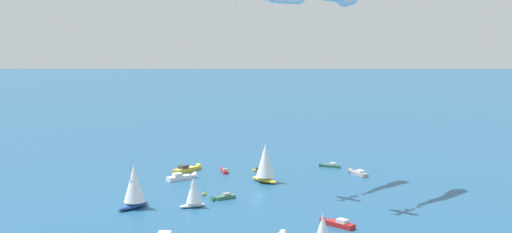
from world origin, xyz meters
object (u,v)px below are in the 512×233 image
object	(u,v)px
sailboat_far_port	(322,230)
motorboat_outer_ring_e	(357,173)
motorboat_inshore	(336,223)
marker_buoy	(204,194)
sailboat_near_centre	(265,163)
motorboat_outer_ring_f	(261,170)
motorboat_outer_ring_c	(224,171)
motorboat_trailing	(329,165)
motorboat_offshore	(222,197)
sailboat_outer_ring_d	(193,192)
motorboat_far_stbd	(188,169)
sailboat_outer_ring_a	(134,186)
motorboat_mid_cluster	(183,177)

from	to	relation	value
sailboat_far_port	motorboat_outer_ring_e	world-z (taller)	sailboat_far_port
motorboat_inshore	marker_buoy	bearing A→B (deg)	16.38
sailboat_near_centre	motorboat_inshore	size ratio (longest dim) A/B	1.49
motorboat_outer_ring_e	motorboat_outer_ring_f	bearing A→B (deg)	46.01
motorboat_inshore	marker_buoy	distance (m)	45.22
motorboat_outer_ring_c	motorboat_trailing	bearing A→B (deg)	-109.02
sailboat_far_port	motorboat_offshore	world-z (taller)	sailboat_far_port
sailboat_near_centre	sailboat_outer_ring_d	bearing A→B (deg)	114.07
motorboat_offshore	motorboat_outer_ring_e	bearing A→B (deg)	-85.43
motorboat_outer_ring_c	motorboat_far_stbd	bearing A→B (deg)	51.66
motorboat_far_stbd	sailboat_outer_ring_a	xyz separation A→B (m)	(-34.67, 32.85, 5.14)
motorboat_trailing	motorboat_mid_cluster	bearing A→B (deg)	79.53
sailboat_outer_ring_d	motorboat_outer_ring_f	distance (m)	50.58
sailboat_near_centre	motorboat_far_stbd	xyz separation A→B (m)	(27.84, 12.99, -5.44)
motorboat_offshore	motorboat_outer_ring_c	xyz separation A→B (m)	(31.50, -18.62, -0.08)
motorboat_inshore	motorboat_outer_ring_c	world-z (taller)	motorboat_inshore
motorboat_outer_ring_c	motorboat_mid_cluster	bearing A→B (deg)	98.71
motorboat_far_stbd	motorboat_mid_cluster	bearing A→B (deg)	145.86
sailboat_outer_ring_a	motorboat_outer_ring_c	world-z (taller)	sailboat_outer_ring_a
sailboat_near_centre	sailboat_outer_ring_a	distance (m)	46.34
motorboat_outer_ring_f	marker_buoy	size ratio (longest dim) A/B	2.51
sailboat_outer_ring_d	motorboat_far_stbd	bearing A→B (deg)	-24.53
motorboat_inshore	motorboat_offshore	size ratio (longest dim) A/B	1.28
sailboat_outer_ring_a	motorboat_outer_ring_c	bearing A→B (deg)	-57.61
motorboat_inshore	sailboat_outer_ring_d	bearing A→B (deg)	32.04
motorboat_outer_ring_e	sailboat_near_centre	bearing A→B (deg)	77.46
motorboat_inshore	motorboat_mid_cluster	world-z (taller)	motorboat_mid_cluster
motorboat_inshore	sailboat_outer_ring_d	xyz separation A→B (m)	(33.60, 21.02, 3.54)
motorboat_trailing	sailboat_near_centre	bearing A→B (deg)	104.16
sailboat_far_port	sailboat_outer_ring_d	bearing A→B (deg)	11.43
motorboat_mid_cluster	sailboat_far_port	bearing A→B (deg)	177.34
sailboat_outer_ring_a	motorboat_offshore	bearing A→B (deg)	-100.67
motorboat_mid_cluster	sailboat_outer_ring_a	size ratio (longest dim) A/B	0.78
motorboat_far_stbd	motorboat_outer_ring_c	bearing A→B (deg)	-128.34
motorboat_outer_ring_c	sailboat_outer_ring_a	bearing A→B (deg)	122.39
sailboat_outer_ring_a	motorboat_mid_cluster	bearing A→B (deg)	-46.67
sailboat_outer_ring_d	motorboat_outer_ring_e	size ratio (longest dim) A/B	1.07
motorboat_far_stbd	motorboat_inshore	bearing A→B (deg)	-178.69
motorboat_offshore	marker_buoy	size ratio (longest dim) A/B	3.44
sailboat_outer_ring_d	motorboat_inshore	bearing A→B (deg)	-147.96
motorboat_far_stbd	sailboat_near_centre	bearing A→B (deg)	-154.99
motorboat_trailing	motorboat_outer_ring_c	world-z (taller)	motorboat_trailing
sailboat_near_centre	motorboat_inshore	world-z (taller)	sailboat_near_centre
motorboat_outer_ring_c	sailboat_outer_ring_d	size ratio (longest dim) A/B	0.68
sailboat_far_port	motorboat_offshore	size ratio (longest dim) A/B	1.13
sailboat_far_port	motorboat_outer_ring_c	distance (m)	80.90
motorboat_trailing	sailboat_outer_ring_a	xyz separation A→B (m)	(-14.87, 77.72, 5.42)
sailboat_near_centre	motorboat_trailing	distance (m)	33.38
motorboat_offshore	sailboat_far_port	bearing A→B (deg)	178.12
sailboat_near_centre	motorboat_offshore	world-z (taller)	sailboat_near_centre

